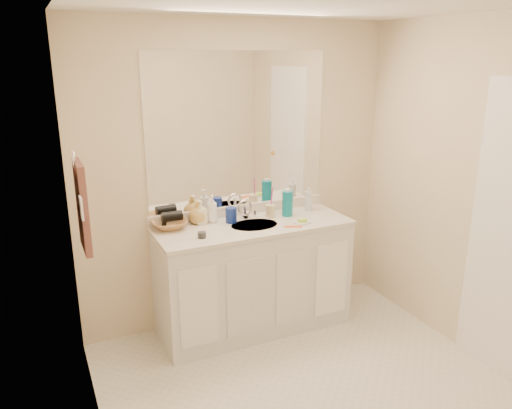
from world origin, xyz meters
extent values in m
cube|color=silver|center=(0.00, 0.00, 0.00)|extent=(2.60, 2.60, 0.00)
cube|color=beige|center=(0.00, 1.30, 1.20)|extent=(2.60, 0.02, 2.40)
cube|color=beige|center=(-1.30, 0.00, 1.20)|extent=(0.02, 2.60, 2.40)
cube|color=beige|center=(1.30, 0.00, 1.20)|extent=(0.02, 2.60, 2.40)
cube|color=silver|center=(0.00, 1.02, 0.42)|extent=(1.50, 0.55, 0.85)
cube|color=silver|center=(0.00, 1.02, 0.86)|extent=(1.52, 0.57, 0.03)
cube|color=silver|center=(0.00, 1.29, 0.92)|extent=(1.52, 0.03, 0.08)
cylinder|color=#B8ACA1|center=(0.00, 1.00, 0.87)|extent=(0.37, 0.37, 0.02)
cylinder|color=silver|center=(0.00, 1.18, 0.94)|extent=(0.02, 0.02, 0.11)
cube|color=white|center=(0.00, 1.29, 1.56)|extent=(1.48, 0.01, 1.20)
cylinder|color=navy|center=(-0.14, 1.13, 0.94)|extent=(0.09, 0.09, 0.12)
cylinder|color=beige|center=(0.20, 1.12, 0.93)|extent=(0.08, 0.08, 0.10)
cylinder|color=#DA3999|center=(0.21, 1.12, 1.03)|extent=(0.02, 0.04, 0.19)
cylinder|color=#0C7990|center=(0.34, 1.10, 0.98)|extent=(0.11, 0.11, 0.20)
cylinder|color=silver|center=(0.56, 1.15, 0.96)|extent=(0.07, 0.07, 0.16)
cube|color=white|center=(0.35, 0.88, 0.89)|extent=(0.13, 0.11, 0.01)
cube|color=#A2EA39|center=(0.35, 0.88, 0.90)|extent=(0.07, 0.05, 0.02)
cube|color=#F8521A|center=(0.25, 0.83, 0.88)|extent=(0.14, 0.08, 0.01)
cylinder|color=#2D2E33|center=(-0.46, 0.91, 0.90)|extent=(0.08, 0.08, 0.04)
imported|color=white|center=(-0.27, 1.20, 0.99)|extent=(0.10, 0.10, 0.22)
imported|color=#FEF5CF|center=(-0.36, 1.21, 0.97)|extent=(0.08, 0.08, 0.18)
imported|color=tan|center=(-0.38, 1.22, 0.97)|extent=(0.14, 0.14, 0.18)
imported|color=#B07B47|center=(-0.61, 1.20, 0.91)|extent=(0.28, 0.28, 0.06)
cylinder|color=black|center=(-0.59, 1.20, 0.97)|extent=(0.15, 0.08, 0.08)
torus|color=silver|center=(-1.27, 0.77, 1.55)|extent=(0.01, 0.11, 0.11)
cube|color=#54312D|center=(-1.25, 0.77, 1.25)|extent=(0.04, 0.32, 0.55)
cube|color=white|center=(-1.27, 0.57, 1.30)|extent=(0.01, 0.08, 0.13)
camera|label=1|loc=(-1.51, -2.27, 2.13)|focal=35.00mm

